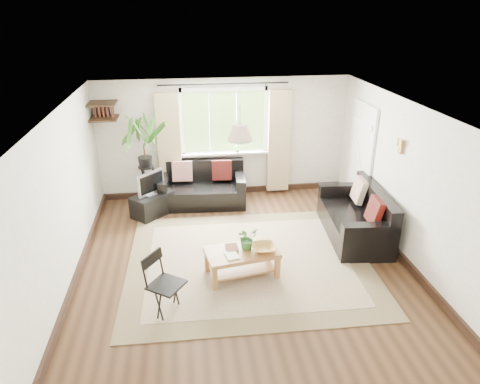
{
  "coord_description": "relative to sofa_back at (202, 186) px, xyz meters",
  "views": [
    {
      "loc": [
        -0.81,
        -5.53,
        3.71
      ],
      "look_at": [
        0.0,
        0.4,
        1.05
      ],
      "focal_mm": 32.0,
      "sensor_mm": 36.0,
      "label": 1
    }
  ],
  "objects": [
    {
      "name": "floor",
      "position": [
        0.5,
        -2.27,
        -0.39
      ],
      "size": [
        5.5,
        5.5,
        0.0
      ],
      "primitive_type": "plane",
      "color": "black",
      "rests_on": "ground"
    },
    {
      "name": "ceiling",
      "position": [
        0.5,
        -2.27,
        2.01
      ],
      "size": [
        5.5,
        5.5,
        0.0
      ],
      "primitive_type": "plane",
      "rotation": [
        3.14,
        0.0,
        0.0
      ],
      "color": "white",
      "rests_on": "floor"
    },
    {
      "name": "wall_back",
      "position": [
        0.5,
        0.48,
        0.81
      ],
      "size": [
        5.0,
        0.02,
        2.4
      ],
      "primitive_type": "cube",
      "color": "beige",
      "rests_on": "floor"
    },
    {
      "name": "wall_front",
      "position": [
        0.5,
        -5.02,
        0.81
      ],
      "size": [
        5.0,
        0.02,
        2.4
      ],
      "primitive_type": "cube",
      "color": "beige",
      "rests_on": "floor"
    },
    {
      "name": "wall_left",
      "position": [
        -2.0,
        -2.27,
        0.81
      ],
      "size": [
        0.02,
        5.5,
        2.4
      ],
      "primitive_type": "cube",
      "color": "beige",
      "rests_on": "floor"
    },
    {
      "name": "wall_right",
      "position": [
        3.0,
        -2.27,
        0.81
      ],
      "size": [
        0.02,
        5.5,
        2.4
      ],
      "primitive_type": "cube",
      "color": "beige",
      "rests_on": "floor"
    },
    {
      "name": "rug",
      "position": [
        0.58,
        -2.23,
        -0.38
      ],
      "size": [
        3.8,
        3.29,
        0.02
      ],
      "primitive_type": "cube",
      "rotation": [
        0.0,
        0.0,
        -0.03
      ],
      "color": "beige",
      "rests_on": "floor"
    },
    {
      "name": "window",
      "position": [
        0.5,
        0.44,
        1.16
      ],
      "size": [
        2.5,
        0.16,
        2.16
      ],
      "primitive_type": null,
      "color": "white",
      "rests_on": "wall_back"
    },
    {
      "name": "door",
      "position": [
        2.97,
        -0.57,
        0.61
      ],
      "size": [
        0.06,
        0.96,
        2.06
      ],
      "primitive_type": "cube",
      "color": "silver",
      "rests_on": "wall_right"
    },
    {
      "name": "corner_shelf",
      "position": [
        -1.75,
        0.23,
        1.5
      ],
      "size": [
        0.5,
        0.5,
        0.34
      ],
      "primitive_type": null,
      "color": "black",
      "rests_on": "wall_back"
    },
    {
      "name": "pendant_lamp",
      "position": [
        0.5,
        -1.87,
        1.66
      ],
      "size": [
        0.36,
        0.36,
        0.54
      ],
      "primitive_type": null,
      "color": "beige",
      "rests_on": "ceiling"
    },
    {
      "name": "wall_sconce",
      "position": [
        2.93,
        -1.97,
        1.35
      ],
      "size": [
        0.12,
        0.12,
        0.28
      ],
      "primitive_type": null,
      "color": "beige",
      "rests_on": "wall_right"
    },
    {
      "name": "sofa_back",
      "position": [
        0.0,
        0.0,
        0.0
      ],
      "size": [
        1.72,
        0.94,
        0.78
      ],
      "primitive_type": null,
      "rotation": [
        0.0,
        0.0,
        -0.07
      ],
      "color": "black",
      "rests_on": "floor"
    },
    {
      "name": "sofa_right",
      "position": [
        2.5,
        -1.65,
        0.02
      ],
      "size": [
        1.82,
        1.02,
        0.82
      ],
      "primitive_type": null,
      "rotation": [
        0.0,
        0.0,
        -1.66
      ],
      "color": "black",
      "rests_on": "floor"
    },
    {
      "name": "coffee_table",
      "position": [
        0.43,
        -2.55,
        -0.18
      ],
      "size": [
        1.12,
        0.73,
        0.42
      ],
      "primitive_type": null,
      "rotation": [
        0.0,
        0.0,
        0.16
      ],
      "color": "brown",
      "rests_on": "floor"
    },
    {
      "name": "table_plant",
      "position": [
        0.51,
        -2.49,
        0.2
      ],
      "size": [
        0.38,
        0.37,
        0.33
      ],
      "primitive_type": "imported",
      "rotation": [
        0.0,
        0.0,
        0.5
      ],
      "color": "#2E6327",
      "rests_on": "coffee_table"
    },
    {
      "name": "bowl",
      "position": [
        0.74,
        -2.6,
        0.08
      ],
      "size": [
        0.37,
        0.37,
        0.09
      ],
      "primitive_type": "imported",
      "rotation": [
        0.0,
        0.0,
        -0.06
      ],
      "color": "#A57A38",
      "rests_on": "coffee_table"
    },
    {
      "name": "book_a",
      "position": [
        0.18,
        -2.69,
        0.04
      ],
      "size": [
        0.22,
        0.27,
        0.02
      ],
      "primitive_type": "imported",
      "rotation": [
        0.0,
        0.0,
        0.2
      ],
      "color": "white",
      "rests_on": "coffee_table"
    },
    {
      "name": "book_b",
      "position": [
        0.21,
        -2.48,
        0.04
      ],
      "size": [
        0.19,
        0.24,
        0.02
      ],
      "primitive_type": "imported",
      "rotation": [
        0.0,
        0.0,
        0.04
      ],
      "color": "brown",
      "rests_on": "coffee_table"
    },
    {
      "name": "tv_stand",
      "position": [
        -0.96,
        -0.35,
        -0.18
      ],
      "size": [
        0.87,
        0.87,
        0.42
      ],
      "primitive_type": "cube",
      "rotation": [
        0.0,
        0.0,
        0.79
      ],
      "color": "black",
      "rests_on": "floor"
    },
    {
      "name": "tv",
      "position": [
        -0.96,
        -0.35,
        0.26
      ],
      "size": [
        0.57,
        0.57,
        0.46
      ],
      "primitive_type": null,
      "rotation": [
        0.0,
        0.0,
        0.79
      ],
      "color": "#A5A5AA",
      "rests_on": "tv_stand"
    },
    {
      "name": "palm_stand",
      "position": [
        -1.07,
        0.07,
        0.51
      ],
      "size": [
        0.75,
        0.75,
        1.8
      ],
      "primitive_type": null,
      "rotation": [
        0.0,
        0.0,
        -0.08
      ],
      "color": "black",
      "rests_on": "floor"
    },
    {
      "name": "folding_chair",
      "position": [
        -0.64,
        -3.25,
        0.02
      ],
      "size": [
        0.6,
        0.6,
        0.83
      ],
      "primitive_type": null,
      "rotation": [
        0.0,
        0.0,
        0.96
      ],
      "color": "black",
      "rests_on": "floor"
    },
    {
      "name": "sill_plant",
      "position": [
        0.75,
        0.36,
        0.67
      ],
      "size": [
        0.14,
        0.1,
        0.27
      ],
      "primitive_type": "imported",
      "color": "#2D6023",
      "rests_on": "window"
    }
  ]
}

